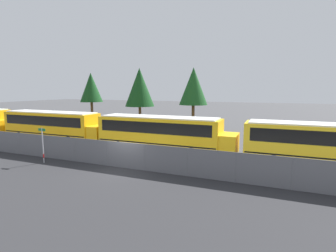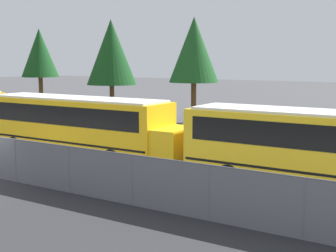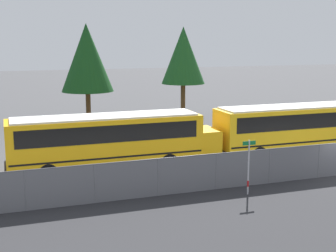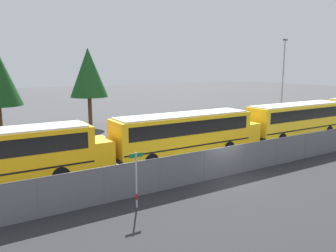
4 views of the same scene
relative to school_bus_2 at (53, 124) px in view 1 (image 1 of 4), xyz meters
name	(u,v)px [view 1 (image 1 of 4)]	position (x,y,z in m)	size (l,w,h in m)	color
ground_plane	(126,168)	(12.00, -5.08, -1.96)	(200.00, 200.00, 0.00)	#424244
road_strip	(64,200)	(12.00, -11.08, -1.95)	(135.91, 12.00, 0.01)	#2B2B2D
fence	(125,155)	(12.00, -5.08, -0.99)	(101.98, 0.07, 1.89)	#9EA0A5
school_bus_2	(53,124)	(0.00, 0.00, 0.00)	(12.37, 2.57, 3.28)	#EDA80F
school_bus_3	(161,132)	(12.63, -0.12, 0.00)	(12.37, 2.57, 3.28)	yellow
school_bus_4	(331,143)	(25.45, -0.14, 0.00)	(12.37, 2.57, 3.28)	yellow
street_sign	(43,144)	(5.43, -6.31, -0.50)	(0.70, 0.09, 2.73)	#B7B7BC
tree_0	(193,86)	(10.59, 15.99, 4.06)	(4.13, 4.13, 8.73)	#51381E
tree_1	(140,87)	(1.51, 16.44, 3.95)	(4.66, 4.66, 8.96)	#51381E
tree_2	(91,88)	(-7.92, 16.34, 3.93)	(3.83, 3.83, 8.42)	#51381E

